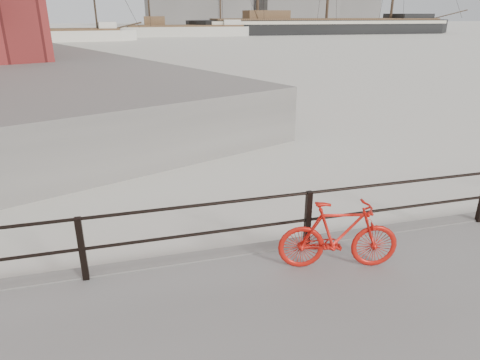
{
  "coord_description": "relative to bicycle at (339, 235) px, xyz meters",
  "views": [
    {
      "loc": [
        -6.24,
        -5.89,
        4.0
      ],
      "look_at": [
        -4.19,
        1.5,
        1.0
      ],
      "focal_mm": 32.0,
      "sensor_mm": 36.0,
      "label": 1
    }
  ],
  "objects": [
    {
      "name": "ground",
      "position": [
        3.3,
        0.83,
        -0.9
      ],
      "size": [
        400.0,
        400.0,
        0.0
      ],
      "primitive_type": "plane",
      "color": "white",
      "rests_on": "ground"
    },
    {
      "name": "bicycle",
      "position": [
        0.0,
        0.0,
        0.0
      ],
      "size": [
        1.82,
        0.69,
        1.09
      ],
      "primitive_type": "imported",
      "rotation": [
        0.0,
        0.0,
        -0.24
      ],
      "color": "red",
      "rests_on": "promenade"
    },
    {
      "name": "barque_black",
      "position": [
        39.24,
        80.62,
        -0.9
      ],
      "size": [
        65.54,
        23.43,
        36.36
      ],
      "primitive_type": null,
      "rotation": [
        0.0,
        0.0,
        -0.03
      ],
      "color": "black",
      "rests_on": "ground"
    },
    {
      "name": "schooner_mid",
      "position": [
        9.9,
        78.85,
        -0.9
      ],
      "size": [
        29.24,
        13.49,
        20.66
      ],
      "primitive_type": null,
      "rotation": [
        0.0,
        0.0,
        -0.05
      ],
      "color": "beige",
      "rests_on": "ground"
    },
    {
      "name": "schooner_left",
      "position": [
        -10.85,
        68.08,
        -0.9
      ],
      "size": [
        24.14,
        12.07,
        17.97
      ],
      "primitive_type": null,
      "rotation": [
        0.0,
        0.0,
        0.06
      ],
      "color": "silver",
      "rests_on": "ground"
    },
    {
      "name": "industrial_east",
      "position": [
        81.3,
        150.83,
        6.1
      ],
      "size": [
        20.0,
        16.0,
        14.0
      ],
      "primitive_type": "cube",
      "color": "gray",
      "rests_on": "ground"
    }
  ]
}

